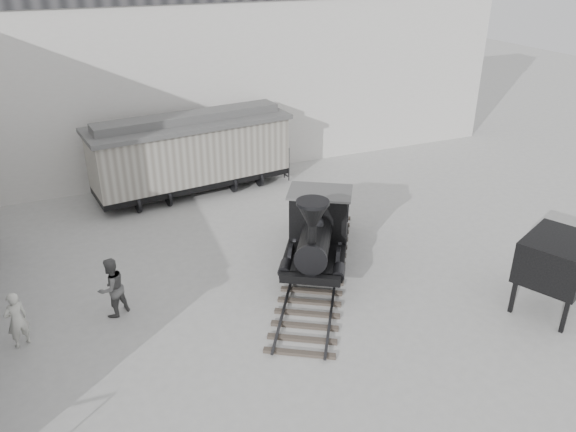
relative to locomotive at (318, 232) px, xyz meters
name	(u,v)px	position (x,y,z in m)	size (l,w,h in m)	color
ground	(316,343)	(-2.04, -4.09, -1.21)	(90.00, 90.00, 0.00)	#9E9E9B
north_wall	(178,58)	(-2.04, 10.89, 4.34)	(34.00, 2.51, 11.00)	silver
locomotive	(318,232)	(0.00, 0.00, 0.00)	(6.58, 8.99, 3.29)	#3E342F
boxcar	(191,152)	(-2.43, 8.07, 0.71)	(9.24, 3.86, 3.68)	black
visitor_a	(17,320)	(-9.74, -0.89, -0.35)	(0.63, 0.41, 1.73)	beige
visitor_b	(112,288)	(-7.10, -0.40, -0.25)	(0.93, 0.73, 1.92)	#535353
coal_hopper	(556,264)	(5.33, -5.39, 0.38)	(2.80, 2.60, 2.44)	black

